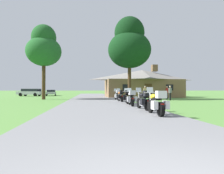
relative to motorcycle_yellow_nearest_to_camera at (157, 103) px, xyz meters
name	(u,v)px	position (x,y,z in m)	size (l,w,h in m)	color
ground_plane	(97,101)	(-2.16, 13.14, -0.61)	(500.00, 500.00, 0.00)	#56893D
asphalt_driveway	(98,102)	(-2.16, 11.14, -0.58)	(6.40, 80.00, 0.06)	slate
motorcycle_yellow_nearest_to_camera	(157,103)	(0.00, 0.00, 0.00)	(0.72, 2.08, 1.30)	black
motorcycle_black_second_in_row	(144,100)	(0.10, 2.41, 0.00)	(0.79, 2.08, 1.30)	black
motorcycle_white_third_in_row	(131,98)	(-0.01, 5.34, 0.00)	(0.79, 2.08, 1.30)	black
motorcycle_orange_fourth_in_row	(127,97)	(0.14, 7.64, 0.00)	(0.85, 2.08, 1.30)	black
motorcycle_orange_fifth_in_row	(121,96)	(0.06, 10.47, 0.00)	(0.78, 2.08, 1.30)	black
motorcycle_black_farthest_in_row	(117,95)	(0.12, 13.25, 0.00)	(0.80, 2.08, 1.30)	black
stone_lodge	(142,83)	(5.73, 23.13, 1.70)	(12.57, 7.22, 5.39)	brown
bystander_tan_shirt_near_lodge	(145,92)	(3.80, 14.80, 0.34)	(0.48, 0.38, 1.69)	navy
bystander_gray_shirt_beside_signpost	(170,92)	(6.24, 13.02, 0.34)	(0.42, 0.41, 1.69)	black
bystander_red_shirt_by_tree	(167,92)	(6.63, 14.88, 0.32)	(0.39, 0.45, 1.67)	black
tree_by_lodge_front	(129,45)	(2.17, 16.34, 6.43)	(5.56, 5.56, 10.69)	#422D19
tree_left_near	(44,47)	(-8.71, 16.95, 5.95)	(4.37, 4.37, 9.45)	#422D19
parked_silver_suv_far_left	(31,92)	(-14.00, 30.21, 0.17)	(4.89, 2.78, 1.40)	#ADAFB7
parked_silver_sedan_far_left	(51,93)	(-10.63, 32.55, 0.03)	(2.43, 4.42, 1.20)	#ADAFB7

